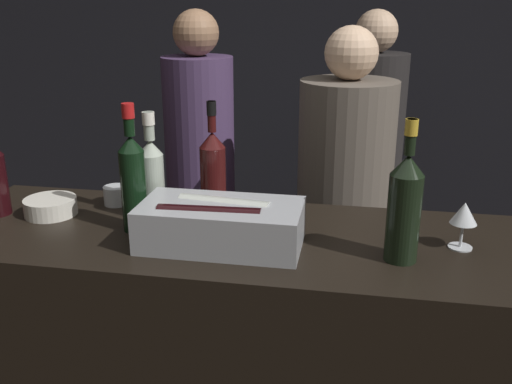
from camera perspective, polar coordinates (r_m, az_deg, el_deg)
wall_back_chalkboard at (r=3.90m, az=6.51°, el=13.86°), size 6.40×0.06×2.80m
ice_bin_with_bottles at (r=1.54m, az=-3.60°, el=-3.12°), size 0.44×0.22×0.12m
bowl_white at (r=1.88m, az=-19.86°, el=-1.33°), size 0.16×0.16×0.05m
wine_glass at (r=1.61m, az=20.09°, el=-2.18°), size 0.07×0.07×0.13m
candle_votive at (r=1.91m, az=-13.83°, el=-0.32°), size 0.08×0.08×0.06m
red_wine_bottle_black_foil at (r=1.81m, az=-4.33°, el=2.54°), size 0.08×0.08×0.34m
champagne_bottle at (r=1.47m, az=14.63°, el=-1.28°), size 0.08×0.08×0.37m
white_wine_bottle at (r=1.73m, az=-10.38°, el=1.66°), size 0.07×0.07×0.33m
red_wine_bottle_burgundy at (r=1.65m, az=-12.21°, el=1.31°), size 0.07×0.07×0.37m
person_in_hoodie at (r=2.79m, az=-5.58°, el=2.41°), size 0.33×0.33×1.69m
person_blond_tee at (r=3.06m, az=11.16°, el=3.47°), size 0.35×0.35×1.68m
person_grey_polo at (r=2.44m, az=8.72°, el=-1.33°), size 0.39×0.39×1.64m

